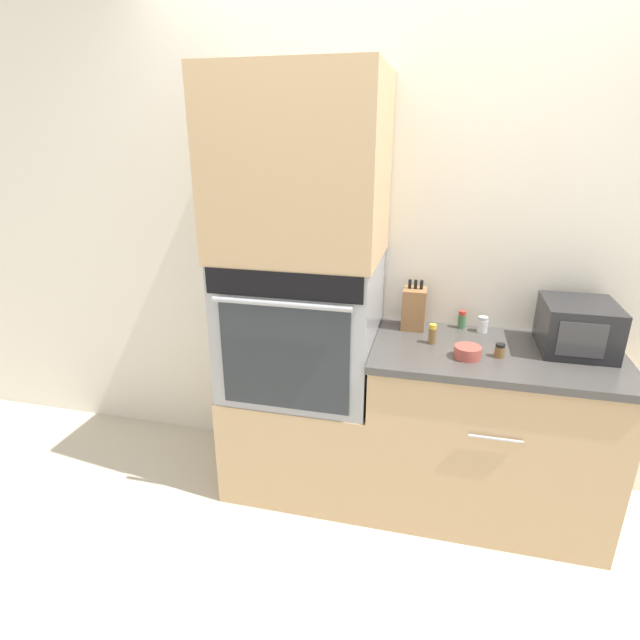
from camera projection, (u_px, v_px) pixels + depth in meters
name	position (u px, v px, depth m)	size (l,w,h in m)	color
ground_plane	(362.00, 527.00, 2.42)	(12.00, 12.00, 0.00)	beige
wall_back	(389.00, 246.00, 2.55)	(8.00, 0.05, 2.50)	silver
oven_cabinet_base	(304.00, 432.00, 2.67)	(0.74, 0.60, 0.57)	tan
wall_oven	(302.00, 324.00, 2.45)	(0.72, 0.64, 0.68)	#9EA0A5
oven_cabinet_upper	(300.00, 167.00, 2.20)	(0.74, 0.60, 0.80)	tan
counter_unit	(486.00, 432.00, 2.42)	(1.12, 0.63, 0.86)	tan
microwave	(577.00, 327.00, 2.24)	(0.31, 0.33, 0.23)	#232326
knife_block	(414.00, 308.00, 2.50)	(0.11, 0.13, 0.25)	olive
bowl	(468.00, 352.00, 2.19)	(0.12, 0.12, 0.05)	#B24C42
condiment_jar_near	(500.00, 351.00, 2.19)	(0.04, 0.04, 0.06)	brown
condiment_jar_mid	(462.00, 320.00, 2.52)	(0.04, 0.04, 0.09)	#427047
condiment_jar_far	(432.00, 334.00, 2.33)	(0.04, 0.04, 0.10)	brown
condiment_jar_back	(482.00, 324.00, 2.47)	(0.05, 0.05, 0.08)	silver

